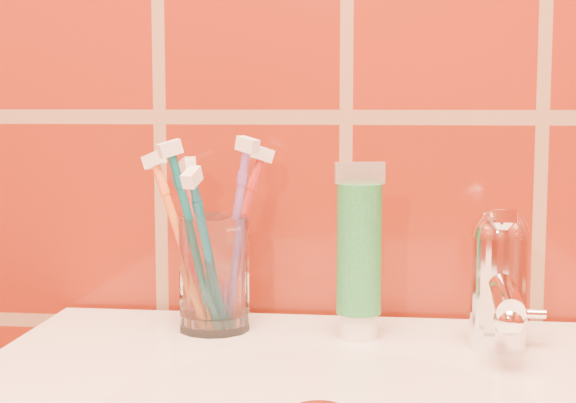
# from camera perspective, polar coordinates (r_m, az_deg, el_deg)

# --- Properties ---
(glass_tumbler) EXTENTS (0.08, 0.08, 0.10)m
(glass_tumbler) POSITION_cam_1_polar(r_m,az_deg,el_deg) (0.80, -4.81, -4.65)
(glass_tumbler) COLOR white
(glass_tumbler) RESTS_ON pedestal_sink
(toothpaste_tube) EXTENTS (0.04, 0.04, 0.16)m
(toothpaste_tube) POSITION_cam_1_polar(r_m,az_deg,el_deg) (0.77, 4.62, -3.57)
(toothpaste_tube) COLOR white
(toothpaste_tube) RESTS_ON pedestal_sink
(faucet) EXTENTS (0.05, 0.11, 0.12)m
(faucet) POSITION_cam_1_polar(r_m,az_deg,el_deg) (0.76, 13.53, -4.60)
(faucet) COLOR white
(faucet) RESTS_ON pedestal_sink
(toothbrush_0) EXTENTS (0.12, 0.11, 0.17)m
(toothbrush_0) POSITION_cam_1_polar(r_m,az_deg,el_deg) (0.81, -6.89, -2.63)
(toothbrush_0) COLOR orange
(toothbrush_0) RESTS_ON glass_tumbler
(toothbrush_1) EXTENTS (0.10, 0.12, 0.17)m
(toothbrush_1) POSITION_cam_1_polar(r_m,az_deg,el_deg) (0.82, -5.95, -2.73)
(toothbrush_1) COLOR #A52325
(toothbrush_1) RESTS_ON glass_tumbler
(toothbrush_2) EXTENTS (0.09, 0.09, 0.19)m
(toothbrush_2) POSITION_cam_1_polar(r_m,az_deg,el_deg) (0.79, -3.52, -2.20)
(toothbrush_2) COLOR #80499C
(toothbrush_2) RESTS_ON glass_tumbler
(toothbrush_3) EXTENTS (0.07, 0.14, 0.18)m
(toothbrush_3) POSITION_cam_1_polar(r_m,az_deg,el_deg) (0.77, -5.18, -3.40)
(toothbrush_3) COLOR #0C4E66
(toothbrush_3) RESTS_ON glass_tumbler
(toothbrush_4) EXTENTS (0.12, 0.11, 0.18)m
(toothbrush_4) POSITION_cam_1_polar(r_m,az_deg,el_deg) (0.81, -3.33, -2.33)
(toothbrush_4) COLOR red
(toothbrush_4) RESTS_ON glass_tumbler
(toothbrush_5) EXTENTS (0.11, 0.10, 0.19)m
(toothbrush_5) POSITION_cam_1_polar(r_m,az_deg,el_deg) (0.78, -6.07, -2.43)
(toothbrush_5) COLOR #0C5E64
(toothbrush_5) RESTS_ON glass_tumbler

